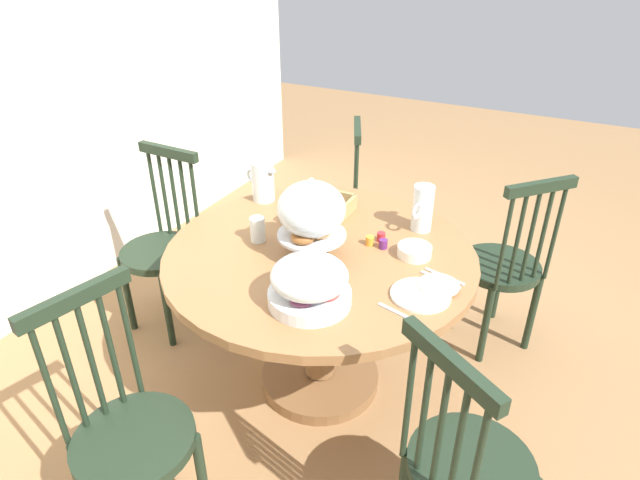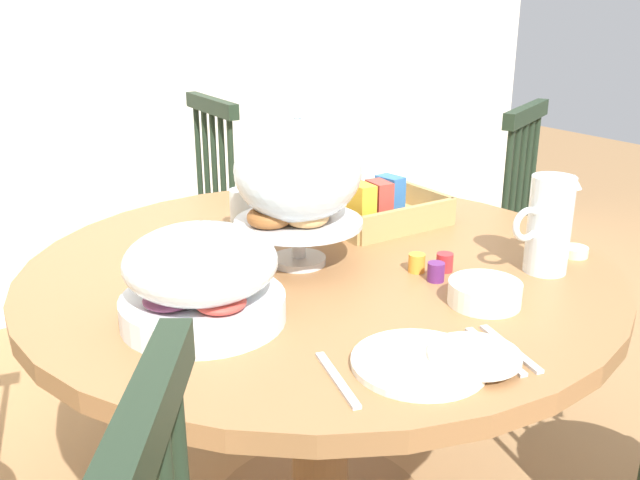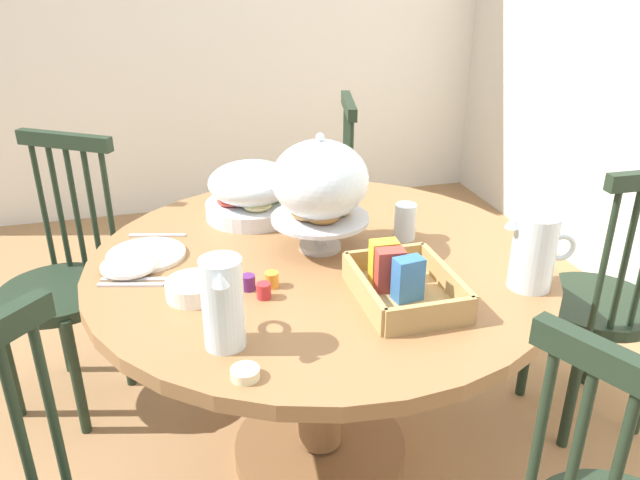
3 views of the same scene
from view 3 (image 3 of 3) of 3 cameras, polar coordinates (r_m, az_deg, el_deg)
name	(u,v)px [view 3 (image 3 of 3)]	position (r m, az deg, el deg)	size (l,w,h in m)	color
ground_plane	(284,477)	(2.16, -3.24, -20.48)	(10.00, 10.00, 0.00)	#997047
dining_table	(320,314)	(1.89, 0.00, -6.69)	(1.30, 1.30, 0.74)	olive
windsor_chair_near_window	(602,308)	(2.30, 24.00, -5.58)	(0.40, 0.40, 0.97)	#1E2D1E
windsor_chair_by_cabinet	(316,219)	(2.78, -0.37, 1.94)	(0.41, 0.41, 0.97)	#1E2D1E
windsor_chair_facing_door	(63,289)	(2.39, -22.15, -4.14)	(0.46, 0.46, 0.97)	#1E2D1E
pastry_stand_with_dome	(320,184)	(1.77, 0.01, 5.02)	(0.28, 0.28, 0.34)	silver
fruit_platter_covered	(251,191)	(2.05, -6.20, 4.38)	(0.30, 0.30, 0.18)	silver
orange_juice_pitcher	(533,255)	(1.69, 18.64, -1.27)	(0.11, 0.19, 0.20)	silver
milk_pitcher	(223,307)	(1.38, -8.70, -5.95)	(0.17, 0.09, 0.21)	silver
cereal_basket	(401,283)	(1.59, 7.31, -3.86)	(0.32, 0.24, 0.12)	tan
china_plate_large	(146,255)	(1.86, -15.38, -1.29)	(0.22, 0.22, 0.01)	white
china_plate_small	(129,265)	(1.78, -16.81, -2.20)	(0.15, 0.15, 0.01)	white
cereal_bowl	(194,289)	(1.61, -11.28, -4.30)	(0.14, 0.14, 0.04)	white
drinking_glass	(405,222)	(1.90, 7.65, 1.64)	(0.06, 0.06, 0.11)	silver
butter_dish	(245,373)	(1.32, -6.75, -11.82)	(0.06, 0.06, 0.02)	beige
jam_jar_strawberry	(264,291)	(1.59, -5.08, -4.57)	(0.04, 0.04, 0.04)	#B7282D
jam_jar_apricot	(272,280)	(1.64, -4.37, -3.57)	(0.04, 0.04, 0.04)	orange
jam_jar_grape	(248,282)	(1.63, -6.47, -3.82)	(0.04, 0.04, 0.04)	#5B2366
table_knife	(133,279)	(1.74, -16.44, -3.41)	(0.17, 0.01, 0.01)	silver
dinner_fork	(130,285)	(1.71, -16.69, -3.88)	(0.17, 0.01, 0.01)	silver
soup_spoon	(157,235)	(1.98, -14.43, 0.41)	(0.17, 0.01, 0.01)	silver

